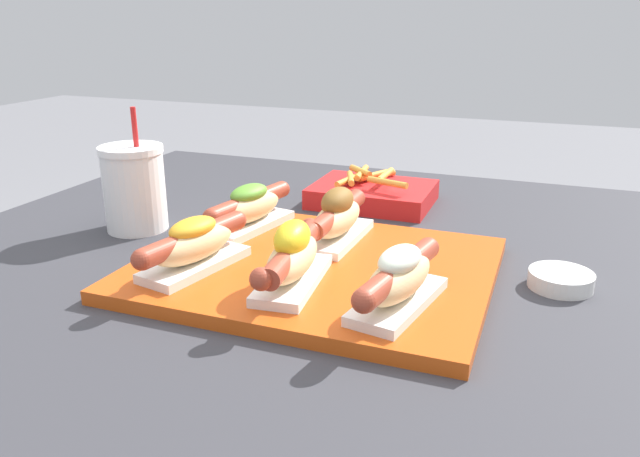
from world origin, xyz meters
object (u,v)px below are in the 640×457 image
object	(u,v)px
serving_tray	(315,268)
fries_basket	(372,193)
sauce_bowl	(561,279)
hot_dog_0	(194,244)
hot_dog_2	(399,278)
hot_dog_1	(289,256)
hot_dog_4	(335,217)
drink_cup	(134,188)
hot_dog_3	(249,207)

from	to	relation	value
serving_tray	fries_basket	size ratio (longest dim) A/B	2.16
fries_basket	sauce_bowl	bearing A→B (deg)	-39.19
hot_dog_0	hot_dog_2	size ratio (longest dim) A/B	1.00
hot_dog_1	hot_dog_2	distance (m)	0.14
hot_dog_2	fries_basket	size ratio (longest dim) A/B	0.92
hot_dog_4	sauce_bowl	xyz separation A→B (m)	(0.31, -0.01, -0.04)
serving_tray	sauce_bowl	bearing A→B (deg)	13.52
drink_cup	hot_dog_2	bearing A→B (deg)	-18.64
hot_dog_1	hot_dog_2	xyz separation A→B (m)	(0.14, -0.01, -0.00)
hot_dog_1	hot_dog_4	bearing A→B (deg)	89.56
serving_tray	hot_dog_2	distance (m)	0.16
serving_tray	fries_basket	xyz separation A→B (m)	(-0.02, 0.34, 0.01)
serving_tray	hot_dog_4	distance (m)	0.10
serving_tray	hot_dog_3	size ratio (longest dim) A/B	2.35
serving_tray	drink_cup	bearing A→B (deg)	167.96
hot_dog_1	hot_dog_4	distance (m)	0.16
hot_dog_0	hot_dog_3	world-z (taller)	same
hot_dog_0	fries_basket	size ratio (longest dim) A/B	0.92
hot_dog_1	drink_cup	xyz separation A→B (m)	(-0.33, 0.14, 0.01)
hot_dog_0	drink_cup	world-z (taller)	drink_cup
serving_tray	sauce_bowl	xyz separation A→B (m)	(0.30, 0.07, 0.00)
hot_dog_2	sauce_bowl	bearing A→B (deg)	43.10
hot_dog_3	drink_cup	size ratio (longest dim) A/B	0.99
serving_tray	fries_basket	distance (m)	0.34
drink_cup	fries_basket	bearing A→B (deg)	40.62
hot_dog_0	hot_dog_3	bearing A→B (deg)	92.00
hot_dog_1	hot_dog_4	size ratio (longest dim) A/B	1.00
serving_tray	drink_cup	world-z (taller)	drink_cup
hot_dog_1	drink_cup	size ratio (longest dim) A/B	1.00
hot_dog_3	drink_cup	distance (m)	0.19
serving_tray	drink_cup	distance (m)	0.34
serving_tray	hot_dog_1	distance (m)	0.09
serving_tray	hot_dog_3	world-z (taller)	hot_dog_3
hot_dog_1	hot_dog_2	bearing A→B (deg)	-5.05
hot_dog_3	drink_cup	xyz separation A→B (m)	(-0.19, -0.02, 0.02)
serving_tray	hot_dog_3	xyz separation A→B (m)	(-0.14, 0.09, 0.04)
hot_dog_2	hot_dog_0	bearing A→B (deg)	177.49
drink_cup	serving_tray	bearing A→B (deg)	-12.04
hot_dog_0	serving_tray	bearing A→B (deg)	28.93
hot_dog_0	drink_cup	xyz separation A→B (m)	(-0.20, 0.14, 0.02)
fries_basket	hot_dog_1	bearing A→B (deg)	-87.73
hot_dog_0	hot_dog_3	distance (m)	0.16
hot_dog_1	fries_basket	distance (m)	0.41
hot_dog_0	fries_basket	world-z (taller)	hot_dog_0
hot_dog_0	hot_dog_2	distance (m)	0.27
hot_dog_2	sauce_bowl	world-z (taller)	hot_dog_2
sauce_bowl	drink_cup	xyz separation A→B (m)	(-0.63, -0.00, 0.06)
hot_dog_3	hot_dog_4	xyz separation A→B (m)	(0.14, -0.00, 0.00)
serving_tray	hot_dog_1	xyz separation A→B (m)	(-0.00, -0.07, 0.04)
hot_dog_0	hot_dog_4	distance (m)	0.21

